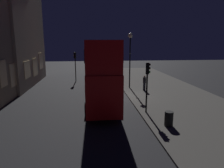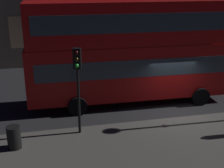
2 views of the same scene
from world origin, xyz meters
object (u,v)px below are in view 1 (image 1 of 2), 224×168
at_px(street_lamp, 130,47).
at_px(litter_bin, 169,119).
at_px(traffic_light_far_side, 75,61).
at_px(pedestrian, 144,83).
at_px(double_decker_bus, 101,69).
at_px(traffic_light_near_kerb, 147,77).

relative_size(street_lamp, litter_bin, 6.62).
xyz_separation_m(traffic_light_far_side, litter_bin, (-16.76, -6.95, -2.30)).
distance_m(pedestrian, litter_bin, 9.84).
height_order(traffic_light_far_side, litter_bin, traffic_light_far_side).
relative_size(double_decker_bus, litter_bin, 11.62).
bearing_deg(traffic_light_far_side, double_decker_bus, 24.48).
height_order(traffic_light_near_kerb, traffic_light_far_side, traffic_light_far_side).
height_order(traffic_light_near_kerb, street_lamp, street_lamp).
relative_size(traffic_light_far_side, pedestrian, 2.38).
xyz_separation_m(double_decker_bus, traffic_light_far_side, (10.91, 3.01, -0.18)).
xyz_separation_m(traffic_light_far_side, street_lamp, (-5.29, -6.62, 1.95)).
height_order(street_lamp, pedestrian, street_lamp).
distance_m(street_lamp, litter_bin, 12.24).
relative_size(pedestrian, litter_bin, 1.79).
relative_size(traffic_light_near_kerb, traffic_light_far_side, 0.94).
xyz_separation_m(street_lamp, litter_bin, (-11.47, -0.33, -4.25)).
bearing_deg(double_decker_bus, pedestrian, -50.43).
distance_m(double_decker_bus, street_lamp, 6.91).
height_order(double_decker_bus, litter_bin, double_decker_bus).
bearing_deg(litter_bin, traffic_light_far_side, 22.53).
bearing_deg(traffic_light_far_side, street_lamp, 60.43).
distance_m(traffic_light_far_side, litter_bin, 18.29).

